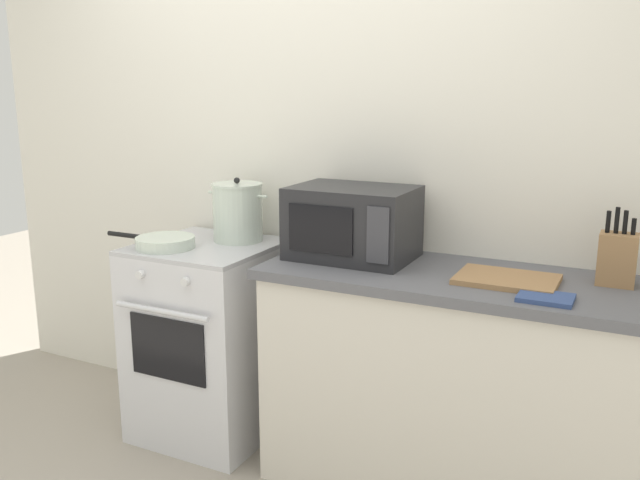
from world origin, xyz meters
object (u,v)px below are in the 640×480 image
stove (209,339)px  microwave (353,223)px  frying_pan (164,242)px  cutting_board (507,279)px  oven_mitt (546,298)px  knife_block (617,258)px  stock_pot (238,212)px

stove → microwave: size_ratio=1.84×
frying_pan → cutting_board: (1.48, 0.14, -0.02)m
stove → oven_mitt: size_ratio=5.11×
microwave → knife_block: microwave is taller
stove → oven_mitt: 1.59m
stove → frying_pan: (-0.13, -0.13, 0.48)m
knife_block → oven_mitt: 0.37m
stove → cutting_board: cutting_board is taller
frying_pan → cutting_board: frying_pan is taller
stove → cutting_board: 1.43m
oven_mitt → knife_block: bearing=56.7°
stock_pot → knife_block: (1.62, 0.01, -0.04)m
microwave → cutting_board: 0.68m
stove → microwave: 0.93m
knife_block → cutting_board: bearing=-158.6°
oven_mitt → stock_pot: bearing=168.3°
stock_pot → cutting_board: size_ratio=0.88×
frying_pan → stove: bearing=46.3°
stock_pot → cutting_board: 1.28m
stock_pot → frying_pan: stock_pot is taller
stove → stock_pot: bearing=56.7°
frying_pan → knife_block: size_ratio=1.63×
stove → frying_pan: 0.52m
microwave → oven_mitt: size_ratio=2.78×
cutting_board → knife_block: size_ratio=1.26×
stock_pot → oven_mitt: bearing=-11.7°
cutting_board → oven_mitt: cutting_board is taller
knife_block → oven_mitt: size_ratio=1.58×
stock_pot → cutting_board: (1.26, -0.13, -0.13)m
frying_pan → oven_mitt: size_ratio=2.57×
stove → stock_pot: stock_pot is taller
stove → knife_block: 1.80m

